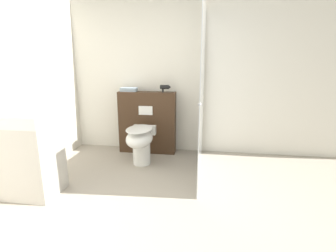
{
  "coord_description": "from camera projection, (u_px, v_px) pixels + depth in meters",
  "views": [
    {
      "loc": [
        0.78,
        -1.88,
        1.49
      ],
      "look_at": [
        0.27,
        1.39,
        0.64
      ],
      "focal_mm": 28.0,
      "sensor_mm": 36.0,
      "label": 1
    }
  ],
  "objects": [
    {
      "name": "shower_glass",
      "position": [
        202.0,
        91.0,
        3.36
      ],
      "size": [
        0.04,
        1.59,
        2.18
      ],
      "color": "silver",
      "rests_on": "ground_plane"
    },
    {
      "name": "wall_back",
      "position": [
        161.0,
        74.0,
        4.21
      ],
      "size": [
        8.0,
        0.06,
        2.5
      ],
      "color": "silver",
      "rests_on": "ground_plane"
    },
    {
      "name": "toilet",
      "position": [
        140.0,
        141.0,
        3.71
      ],
      "size": [
        0.36,
        0.63,
        0.56
      ],
      "color": "white",
      "rests_on": "ground_plane"
    },
    {
      "name": "sink_vanity",
      "position": [
        31.0,
        154.0,
        2.88
      ],
      "size": [
        0.55,
        0.49,
        1.08
      ],
      "color": "beige",
      "rests_on": "ground_plane"
    },
    {
      "name": "folded_towel",
      "position": [
        129.0,
        90.0,
        4.15
      ],
      "size": [
        0.25,
        0.14,
        0.06
      ],
      "color": "#8C9EAD",
      "rests_on": "partition_panel"
    },
    {
      "name": "hair_drier",
      "position": [
        165.0,
        87.0,
        4.02
      ],
      "size": [
        0.17,
        0.06,
        0.12
      ],
      "color": "black",
      "rests_on": "partition_panel"
    },
    {
      "name": "partition_panel",
      "position": [
        147.0,
        122.0,
        4.23
      ],
      "size": [
        0.91,
        0.21,
        0.99
      ],
      "color": "#3D2819",
      "rests_on": "ground_plane"
    },
    {
      "name": "ground_plane",
      "position": [
        113.0,
        235.0,
        2.28
      ],
      "size": [
        12.0,
        12.0,
        0.0
      ],
      "primitive_type": "plane",
      "color": "#9E9384"
    }
  ]
}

